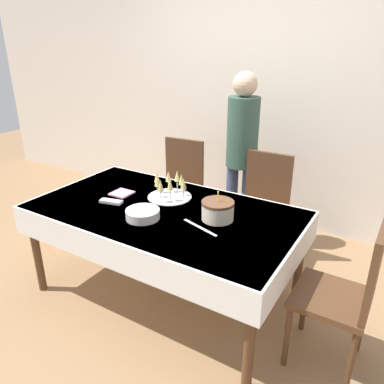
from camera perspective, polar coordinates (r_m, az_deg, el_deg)
ground_plane at (r=3.05m, az=-3.93°, el=-15.22°), size 12.00×12.00×0.00m
wall_back at (r=3.93m, az=10.26°, el=14.70°), size 8.00×0.05×2.70m
dining_table at (r=2.71m, az=-4.28°, el=-4.51°), size 1.91×1.07×0.74m
dining_chair_far_left at (r=3.61m, az=-1.95°, el=0.98°), size 0.45×0.45×0.97m
dining_chair_far_right at (r=3.25m, az=10.67°, el=-1.91°), size 0.43×0.43×0.97m
dining_chair_right_end at (r=2.36m, az=22.71°, el=-13.70°), size 0.42×0.42×0.97m
birthday_cake at (r=2.49m, az=3.94°, el=-2.81°), size 0.22×0.22×0.20m
champagne_tray at (r=2.82m, az=-3.45°, el=0.88°), size 0.33×0.33×0.18m
plate_stack_main at (r=2.53m, az=-7.52°, el=-3.35°), size 0.23×0.23×0.06m
cake_knife at (r=2.40m, az=1.23°, el=-5.42°), size 0.29×0.11×0.00m
fork_pile at (r=2.81m, az=-12.22°, el=-1.43°), size 0.18×0.10×0.02m
napkin_pile at (r=2.95m, az=-10.66°, el=-0.19°), size 0.15×0.15×0.01m
person_standing at (r=3.40m, az=7.62°, el=7.00°), size 0.28×0.28×1.61m
gift_bag at (r=3.86m, az=-20.11°, el=-5.37°), size 0.21×0.13×0.30m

